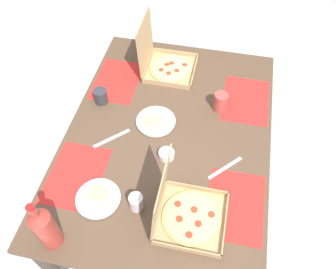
% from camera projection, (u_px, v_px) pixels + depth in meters
% --- Properties ---
extents(ground_plane, '(6.00, 6.00, 0.00)m').
position_uv_depth(ground_plane, '(168.00, 199.00, 2.41)').
color(ground_plane, beige).
extents(dining_table, '(1.50, 1.07, 0.76)m').
position_uv_depth(dining_table, '(168.00, 146.00, 1.89)').
color(dining_table, '#3F3328').
rests_on(dining_table, ground_plane).
extents(placemat_near_left, '(0.36, 0.26, 0.00)m').
position_uv_depth(placemat_near_left, '(235.00, 205.00, 1.56)').
color(placemat_near_left, red).
rests_on(placemat_near_left, dining_table).
extents(placemat_near_right, '(0.36, 0.26, 0.00)m').
position_uv_depth(placemat_near_right, '(246.00, 100.00, 1.96)').
color(placemat_near_right, red).
rests_on(placemat_near_right, dining_table).
extents(placemat_far_left, '(0.36, 0.26, 0.00)m').
position_uv_depth(placemat_far_left, '(76.00, 175.00, 1.66)').
color(placemat_far_left, red).
rests_on(placemat_far_left, dining_table).
extents(placemat_far_right, '(0.36, 0.26, 0.00)m').
position_uv_depth(placemat_far_right, '(117.00, 81.00, 2.06)').
color(placemat_far_right, red).
rests_on(placemat_far_right, dining_table).
extents(pizza_box_center, '(0.30, 0.30, 0.34)m').
position_uv_depth(pizza_box_center, '(185.00, 213.00, 1.49)').
color(pizza_box_center, tan).
rests_on(pizza_box_center, dining_table).
extents(pizza_box_corner_right, '(0.30, 0.31, 0.33)m').
position_uv_depth(pizza_box_corner_right, '(165.00, 63.00, 2.08)').
color(pizza_box_corner_right, tan).
rests_on(pizza_box_corner_right, dining_table).
extents(plate_far_right, '(0.21, 0.21, 0.03)m').
position_uv_depth(plate_far_right, '(98.00, 198.00, 1.57)').
color(plate_far_right, white).
rests_on(plate_far_right, dining_table).
extents(plate_near_right, '(0.22, 0.22, 0.03)m').
position_uv_depth(plate_near_right, '(155.00, 121.00, 1.85)').
color(plate_near_right, white).
rests_on(plate_near_right, dining_table).
extents(soda_bottle, '(0.09, 0.09, 0.32)m').
position_uv_depth(soda_bottle, '(45.00, 228.00, 1.36)').
color(soda_bottle, '#B2382D').
rests_on(soda_bottle, dining_table).
extents(cup_clear_left, '(0.08, 0.08, 0.09)m').
position_uv_depth(cup_clear_left, '(101.00, 96.00, 1.92)').
color(cup_clear_left, '#333338').
rests_on(cup_clear_left, dining_table).
extents(cup_red, '(0.08, 0.08, 0.11)m').
position_uv_depth(cup_red, '(220.00, 102.00, 1.88)').
color(cup_red, '#BF4742').
rests_on(cup_red, dining_table).
extents(cup_clear_right, '(0.06, 0.06, 0.09)m').
position_uv_depth(cup_clear_right, '(136.00, 202.00, 1.52)').
color(cup_clear_right, silver).
rests_on(cup_clear_right, dining_table).
extents(condiment_bowl, '(0.08, 0.08, 0.04)m').
position_uv_depth(condiment_bowl, '(166.00, 154.00, 1.71)').
color(condiment_bowl, white).
rests_on(condiment_bowl, dining_table).
extents(knife_by_near_left, '(0.16, 0.16, 0.00)m').
position_uv_depth(knife_by_near_left, '(225.00, 168.00, 1.68)').
color(knife_by_near_left, '#B7B7BC').
rests_on(knife_by_near_left, dining_table).
extents(knife_by_near_right, '(0.16, 0.16, 0.00)m').
position_uv_depth(knife_by_near_right, '(112.00, 138.00, 1.79)').
color(knife_by_near_right, '#B7B7BC').
rests_on(knife_by_near_right, dining_table).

